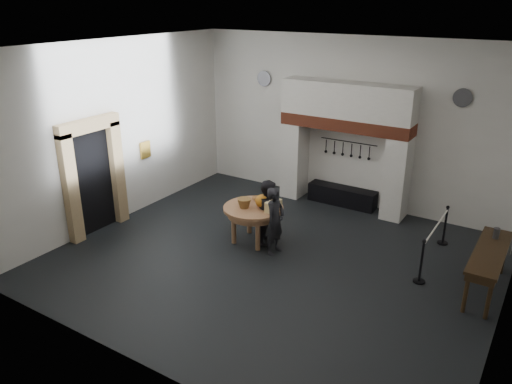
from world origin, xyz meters
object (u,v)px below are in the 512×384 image
Objects in this scene: side_table at (490,252)px; barrier_post_far at (445,226)px; visitor_far at (269,212)px; work_table at (253,208)px; visitor_near at (275,221)px; barrier_post_near at (421,262)px; iron_range at (342,196)px.

side_table is 2.44× the size of barrier_post_far.
work_table is at bearing 94.93° from visitor_far.
visitor_near is 0.57m from visitor_far.
barrier_post_far is at bearing 30.58° from work_table.
visitor_near is 1.73× the size of barrier_post_near.
visitor_far is 0.69× the size of side_table.
visitor_near is at bearing -141.41° from barrier_post_far.
side_table is at bearing -109.64° from visitor_far.
visitor_far is 4.68m from side_table.
visitor_near reaches higher than barrier_post_far.
iron_range is 2.11× the size of barrier_post_far.
visitor_near is at bearing -17.45° from work_table.
work_table is 1.55× the size of barrier_post_near.
iron_range is 3.10m from barrier_post_far.
barrier_post_near is 1.00× the size of barrier_post_far.
iron_range is 4.17m from barrier_post_near.
barrier_post_near is 2.00m from barrier_post_far.
barrier_post_far is (0.00, 2.00, 0.00)m from barrier_post_near.
visitor_far is 4.09m from barrier_post_far.
iron_range is 1.25× the size of visitor_far.
visitor_far is 1.70× the size of barrier_post_far.
visitor_far is at bearing -100.53° from iron_range.
barrier_post_far is at bearing 124.70° from side_table.
side_table is (4.10, -2.61, 0.62)m from iron_range.
barrier_post_far is (3.11, 2.48, -0.33)m from visitor_near.
work_table is at bearing 74.14° from visitor_near.
visitor_near is 1.73× the size of barrier_post_far.
iron_range is 3.37m from work_table.
barrier_post_near is (-1.16, -0.33, -0.42)m from side_table.
visitor_far is (0.31, 0.18, -0.08)m from work_table.
side_table is at bearing 16.02° from barrier_post_near.
visitor_near is 3.99m from barrier_post_far.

